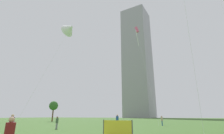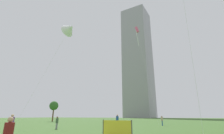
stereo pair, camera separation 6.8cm
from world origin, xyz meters
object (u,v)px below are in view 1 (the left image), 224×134
person_standing_1 (162,120)px  distant_highrise_0 (137,61)px  person_standing_4 (117,120)px  event_banner (117,128)px  kite_flying_2 (137,31)px  kite_flying_3 (70,29)px  park_tree_0 (54,106)px  person_standing_5 (11,124)px  person_standing_3 (57,122)px

person_standing_1 → distant_highrise_0: distant_highrise_0 is taller
person_standing_4 → event_banner: person_standing_4 is taller
kite_flying_2 → distant_highrise_0: (-30.09, 110.11, 31.79)m
kite_flying_3 → park_tree_0: bearing=136.5°
person_standing_5 → kite_flying_2: size_ratio=0.08×
person_standing_3 → person_standing_5: 8.19m
person_standing_5 → event_banner: 8.74m
person_standing_3 → person_standing_1: bearing=-38.1°
person_standing_5 → distant_highrise_0: bearing=-55.8°
event_banner → distant_highrise_0: bearing=104.4°
kite_flying_2 → person_standing_3: bearing=-114.5°
kite_flying_2 → kite_flying_3: 16.99m
person_standing_1 → kite_flying_3: size_ratio=0.10×
person_standing_1 → person_standing_5: (-8.97, -21.04, 0.07)m
person_standing_4 → distant_highrise_0: 131.96m
kite_flying_2 → event_banner: (3.58, -20.73, -19.91)m
person_standing_5 → distant_highrise_0: 145.33m
person_standing_3 → person_standing_4: 9.23m
person_standing_3 → kite_flying_2: kite_flying_2 is taller
person_standing_3 → kite_flying_2: (7.12, 15.60, 19.73)m
park_tree_0 → kite_flying_3: bearing=-43.5°
person_standing_1 → distant_highrise_0: (-34.32, 112.50, 51.47)m
park_tree_0 → distant_highrise_0: bearing=90.1°
person_standing_1 → person_standing_5: size_ratio=0.93×
person_standing_1 → distant_highrise_0: size_ratio=0.02×
person_standing_5 → event_banner: person_standing_5 is taller
park_tree_0 → distant_highrise_0: distant_highrise_0 is taller
person_standing_1 → event_banner: size_ratio=0.66×
person_standing_4 → person_standing_5: size_ratio=1.04×
person_standing_1 → distant_highrise_0: bearing=12.0°
person_standing_4 → kite_flying_2: (1.76, 8.09, 19.57)m
person_standing_1 → person_standing_5: person_standing_5 is taller
person_standing_4 → event_banner: (5.33, -12.63, -0.34)m
person_standing_3 → kite_flying_3: 14.53m
park_tree_0 → event_banner: size_ratio=2.47×
person_standing_4 → kite_flying_2: size_ratio=0.08×
person_standing_5 → kite_flying_2: kite_flying_2 is taller
person_standing_1 → park_tree_0: 35.52m
person_standing_3 → park_tree_0: (-22.73, 22.50, 3.74)m
person_standing_1 → person_standing_5: 22.88m
person_standing_1 → park_tree_0: (-34.09, 9.28, 3.70)m
person_standing_3 → distant_highrise_0: bearing=12.9°
distant_highrise_0 → event_banner: 144.65m
person_standing_5 → distant_highrise_0: (-25.36, 133.55, 51.40)m
event_banner → person_standing_5: bearing=-161.9°
person_standing_4 → kite_flying_2: bearing=-32.9°
person_standing_5 → park_tree_0: (-25.12, 30.33, 3.62)m
kite_flying_3 → park_tree_0: 32.60m
person_standing_3 → distant_highrise_0: distant_highrise_0 is taller
person_standing_1 → person_standing_3: person_standing_1 is taller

